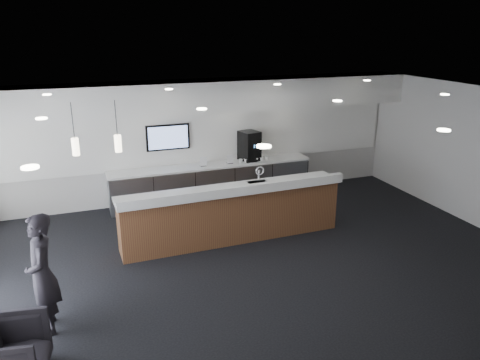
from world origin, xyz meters
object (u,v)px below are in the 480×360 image
object	(u,v)px
armchair	(9,354)
lounge_guest	(42,274)
service_counter	(232,213)
coffee_machine	(249,146)

from	to	relation	value
armchair	lounge_guest	xyz separation A→B (m)	(0.40, 0.97, 0.50)
service_counter	armchair	size ratio (longest dim) A/B	5.35
service_counter	lounge_guest	xyz separation A→B (m)	(-3.48, -1.96, 0.31)
armchair	coffee_machine	bearing A→B (deg)	-35.60
armchair	lounge_guest	bearing A→B (deg)	-13.83
service_counter	coffee_machine	size ratio (longest dim) A/B	6.25
coffee_machine	armchair	size ratio (longest dim) A/B	0.86
service_counter	armchair	xyz separation A→B (m)	(-3.88, -2.92, -0.18)
lounge_guest	coffee_machine	bearing A→B (deg)	127.08
armchair	lounge_guest	world-z (taller)	lounge_guest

